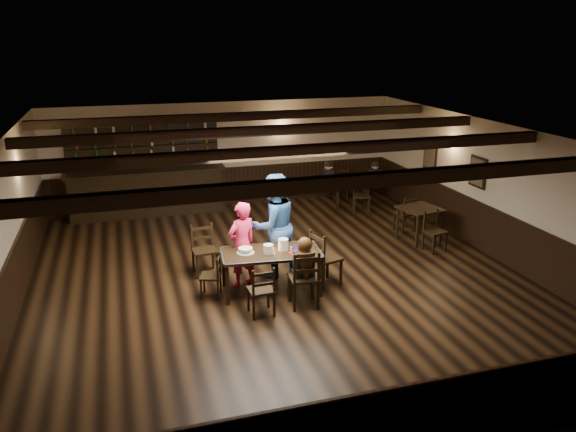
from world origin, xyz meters
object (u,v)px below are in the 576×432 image
object	(u,v)px
man_blue	(273,226)
chair_near_left	(262,288)
dining_table	(271,255)
chair_near_right	(305,275)
cake	(245,251)
woman_pink	(242,244)
bar_counter	(147,186)

from	to	relation	value
man_blue	chair_near_left	bearing A→B (deg)	53.26
dining_table	chair_near_right	distance (m)	0.86
cake	woman_pink	bearing A→B (deg)	87.21
chair_near_left	cake	distance (m)	0.96
woman_pink	cake	world-z (taller)	woman_pink
woman_pink	dining_table	bearing A→B (deg)	111.45
chair_near_left	chair_near_right	bearing A→B (deg)	5.86
man_blue	chair_near_right	bearing A→B (deg)	80.43
dining_table	chair_near_left	distance (m)	0.94
chair_near_left	bar_counter	world-z (taller)	bar_counter
chair_near_left	man_blue	world-z (taller)	man_blue
man_blue	bar_counter	xyz separation A→B (m)	(-2.02, 4.54, -0.25)
dining_table	man_blue	xyz separation A→B (m)	(0.24, 0.68, 0.30)
woman_pink	man_blue	bearing A→B (deg)	178.26
chair_near_right	cake	distance (m)	1.18
chair_near_left	woman_pink	size ratio (longest dim) A/B	0.55
chair_near_right	bar_counter	distance (m)	6.36
dining_table	cake	xyz separation A→B (m)	(-0.43, 0.07, 0.11)
woman_pink	bar_counter	distance (m)	4.99
dining_table	chair_near_right	xyz separation A→B (m)	(0.37, -0.77, -0.09)
woman_pink	cake	distance (m)	0.35
chair_near_left	woman_pink	bearing A→B (deg)	91.89
dining_table	cake	world-z (taller)	cake
man_blue	dining_table	bearing A→B (deg)	55.92
woman_pink	bar_counter	size ratio (longest dim) A/B	0.40
man_blue	cake	size ratio (longest dim) A/B	6.49
dining_table	woman_pink	distance (m)	0.60
chair_near_right	woman_pink	distance (m)	1.44
cake	bar_counter	size ratio (longest dim) A/B	0.08
woman_pink	cake	xyz separation A→B (m)	(-0.02, -0.35, 0.01)
chair_near_left	chair_near_right	distance (m)	0.75
cake	chair_near_left	bearing A→B (deg)	-86.32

